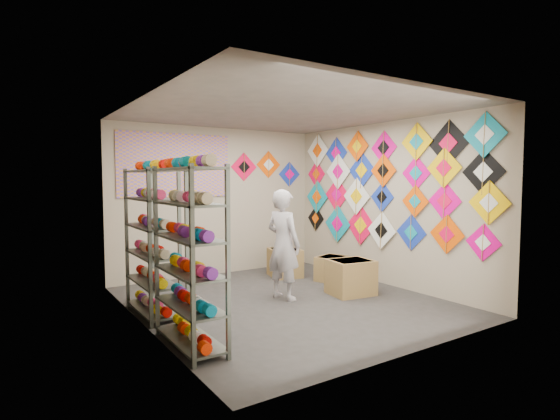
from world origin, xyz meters
TOP-DOWN VIEW (x-y plane):
  - ground at (0.00, 0.00)m, footprint 4.50×4.50m
  - room_walls at (0.00, 0.00)m, footprint 4.50×4.50m
  - shelf_rack_front at (-1.78, -0.85)m, footprint 0.40×1.10m
  - shelf_rack_back at (-1.78, 0.45)m, footprint 0.40×1.10m
  - string_spools at (-1.78, -0.20)m, footprint 0.12×2.36m
  - kite_wall_display at (1.98, 0.08)m, footprint 0.06×4.27m
  - back_wall_kites at (1.06, 2.24)m, footprint 1.58×0.02m
  - poster at (-0.80, 2.23)m, footprint 2.00×0.01m
  - shopkeeper at (0.06, 0.15)m, footprint 0.77×0.67m
  - carton_a at (1.06, -0.21)m, footprint 0.70×0.62m
  - carton_b at (1.41, 0.65)m, footprint 0.62×0.57m
  - carton_c at (0.91, 1.37)m, footprint 0.65×0.68m

SIDE VIEW (x-z plane):
  - ground at x=0.00m, z-range 0.00..0.00m
  - carton_b at x=1.41m, z-range 0.00..0.42m
  - carton_c at x=0.91m, z-range 0.00..0.50m
  - carton_a at x=1.06m, z-range 0.00..0.53m
  - shopkeeper at x=0.06m, z-range 0.00..1.61m
  - shelf_rack_front at x=-1.78m, z-range 0.00..1.90m
  - shelf_rack_back at x=-1.78m, z-range 0.00..1.90m
  - string_spools at x=-1.78m, z-range 0.99..1.11m
  - kite_wall_display at x=1.98m, z-range 0.59..2.69m
  - room_walls at x=0.00m, z-range -0.61..3.89m
  - back_wall_kites at x=1.06m, z-range 1.62..2.32m
  - poster at x=-0.80m, z-range 1.45..2.55m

